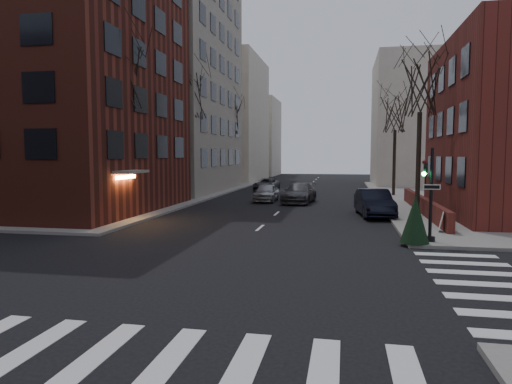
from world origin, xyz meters
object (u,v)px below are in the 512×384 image
tree_left_b (188,95)px  car_lane_silver (266,192)px  tree_left_a (121,77)px  streetlamp_near (179,150)px  evergreen_shrub (415,219)px  tree_right_a (421,86)px  tree_left_c (229,118)px  car_lane_far (267,184)px  tree_right_b (395,114)px  parked_sedan (374,203)px  sandwich_board (445,222)px  traffic_signal (429,201)px  car_lane_gray (299,193)px  streetlamp_far (239,151)px

tree_left_b → car_lane_silver: size_ratio=2.49×
tree_left_a → streetlamp_near: size_ratio=1.63×
tree_left_a → evergreen_shrub: size_ratio=5.13×
tree_left_a → evergreen_shrub: bearing=-18.9°
tree_right_a → evergreen_shrub: (-1.50, -9.50, -6.88)m
tree_left_c → car_lane_far: (4.86, -2.91, -7.38)m
tree_right_b → car_lane_silver: (-10.79, -6.45, -6.85)m
tree_left_b → parked_sedan: 18.91m
tree_left_a → car_lane_far: (4.86, 23.09, -7.82)m
tree_right_b → sandwich_board: bearing=-89.0°
sandwich_board → evergreen_shrub: 3.74m
tree_right_b → tree_left_a: bearing=-134.4°
traffic_signal → sandwich_board: bearing=65.5°
tree_left_b → tree_right_b: (17.60, 6.00, -1.33)m
traffic_signal → evergreen_shrub: bearing=-142.2°
tree_left_c → car_lane_gray: 19.27m
tree_left_b → evergreen_shrub: size_ratio=5.40×
streetlamp_far → parked_sedan: streetlamp_far is taller
streetlamp_far → parked_sedan: (14.40, -24.23, -3.39)m
tree_left_a → tree_left_b: bearing=90.0°
car_lane_silver → streetlamp_near: bearing=-149.9°
tree_right_a → streetlamp_far: tree_right_a is taller
car_lane_silver → sandwich_board: size_ratio=4.45×
parked_sedan → car_lane_gray: bearing=119.7°
traffic_signal → tree_left_b: size_ratio=0.37×
tree_right_a → car_lane_far: (-12.74, 19.09, -7.38)m
traffic_signal → streetlamp_far: bearing=116.1°
parked_sedan → car_lane_silver: 11.29m
tree_left_b → car_lane_far: tree_left_b is taller
traffic_signal → parked_sedan: size_ratio=0.77×
tree_right_a → streetlamp_near: size_ratio=1.55×
tree_left_c → tree_left_b: bearing=-90.0°
streetlamp_near → parked_sedan: bearing=-16.4°
traffic_signal → car_lane_far: traffic_signal is taller
tree_left_a → evergreen_shrub: tree_left_a is taller
tree_left_b → evergreen_shrub: bearing=-47.4°
streetlamp_near → evergreen_shrub: streetlamp_near is taller
tree_left_a → car_lane_gray: size_ratio=1.90×
tree_right_a → sandwich_board: size_ratio=9.96×
car_lane_gray → sandwich_board: 15.67m
car_lane_gray → parked_sedan: bearing=-47.5°
car_lane_silver → evergreen_shrub: 19.42m
sandwich_board → evergreen_shrub: evergreen_shrub is taller
tree_left_a → tree_right_b: bearing=45.6°
tree_right_a → evergreen_shrub: 11.82m
tree_right_b → car_lane_silver: tree_right_b is taller
car_lane_silver → streetlamp_far: bearing=111.1°
streetlamp_far → traffic_signal: bearing=-63.9°
traffic_signal → streetlamp_near: 20.86m
tree_left_b → tree_right_a: 19.35m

